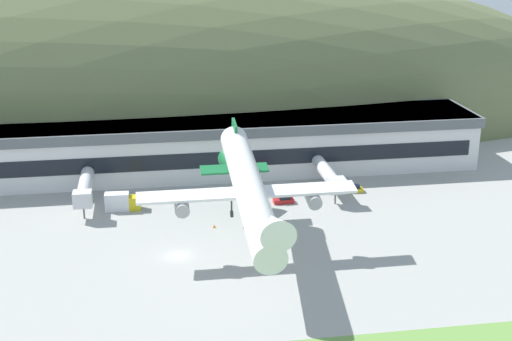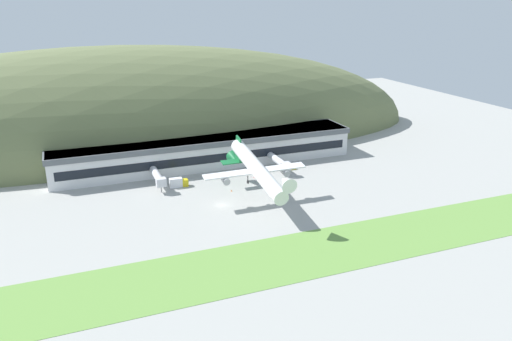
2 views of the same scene
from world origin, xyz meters
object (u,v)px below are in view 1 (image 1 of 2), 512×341
(service_car_1, at_px, (353,189))
(fuel_truck, at_px, (122,202))
(service_car_0, at_px, (284,200))
(traffic_cone_0, at_px, (214,226))
(jetway_0, at_px, (85,188))
(jetway_1, at_px, (329,175))
(cargo_airplane, at_px, (249,189))
(terminal_building, at_px, (200,142))

(service_car_1, relative_size, fuel_truck, 0.64)
(service_car_0, relative_size, traffic_cone_0, 6.91)
(jetway_0, height_order, jetway_1, same)
(jetway_0, height_order, cargo_airplane, cargo_airplane)
(jetway_0, xyz_separation_m, jetway_1, (47.27, -0.08, 0.00))
(terminal_building, height_order, jetway_0, terminal_building)
(terminal_building, xyz_separation_m, service_car_0, (14.30, -21.44, -6.04))
(terminal_building, xyz_separation_m, fuel_truck, (-16.50, -20.02, -5.11))
(jetway_1, height_order, cargo_airplane, cargo_airplane)
(jetway_1, distance_m, traffic_cone_0, 27.76)
(cargo_airplane, distance_m, service_car_1, 37.82)
(cargo_airplane, height_order, service_car_0, cargo_airplane)
(service_car_0, bearing_deg, jetway_1, 19.60)
(service_car_0, relative_size, service_car_1, 0.93)
(jetway_1, relative_size, traffic_cone_0, 28.42)
(cargo_airplane, bearing_deg, fuel_truck, 131.02)
(jetway_1, bearing_deg, jetway_0, 179.90)
(fuel_truck, bearing_deg, terminal_building, 50.50)
(jetway_1, bearing_deg, service_car_1, 3.80)
(fuel_truck, bearing_deg, service_car_0, -2.64)
(jetway_1, relative_size, service_car_0, 4.11)
(terminal_building, height_order, service_car_1, terminal_building)
(jetway_0, xyz_separation_m, service_car_0, (37.60, -3.52, -3.35))
(jetway_0, bearing_deg, traffic_cone_0, -29.72)
(terminal_building, height_order, service_car_0, terminal_building)
(service_car_1, xyz_separation_m, fuel_truck, (-45.66, -2.37, 0.97))
(terminal_building, xyz_separation_m, traffic_cone_0, (-0.21, -31.09, -6.40))
(terminal_building, relative_size, jetway_0, 7.41)
(jetway_0, distance_m, service_car_0, 37.91)
(fuel_truck, bearing_deg, cargo_airplane, -48.98)
(service_car_0, bearing_deg, traffic_cone_0, -146.38)
(jetway_0, distance_m, fuel_truck, 7.52)
(fuel_truck, bearing_deg, traffic_cone_0, -34.20)
(jetway_0, distance_m, traffic_cone_0, 26.84)
(cargo_airplane, xyz_separation_m, fuel_truck, (-20.63, 23.72, -10.14))
(traffic_cone_0, bearing_deg, jetway_0, 150.28)
(service_car_1, bearing_deg, service_car_0, -165.70)
(service_car_0, bearing_deg, jetway_0, 174.64)
(cargo_airplane, relative_size, fuel_truck, 7.41)
(service_car_0, xyz_separation_m, fuel_truck, (-30.80, 1.42, 0.93))
(terminal_building, relative_size, fuel_truck, 17.96)
(terminal_building, bearing_deg, service_car_1, -31.18)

